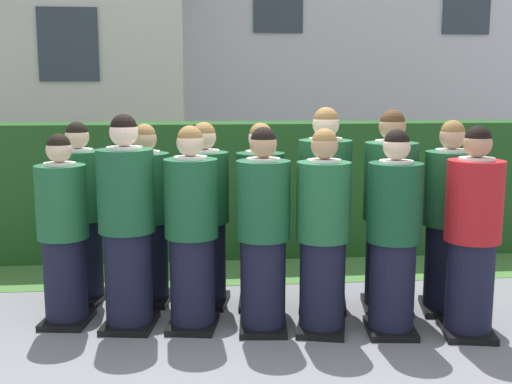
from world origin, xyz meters
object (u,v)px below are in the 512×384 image
at_px(student_rear_row_1, 147,219).
at_px(student_rear_row_3, 260,220).
at_px(student_front_row_1, 127,228).
at_px(student_front_row_3, 263,236).
at_px(student_front_row_5, 393,238).
at_px(student_rear_row_0, 81,217).
at_px(student_rear_row_5, 389,216).
at_px(student_front_row_0, 63,235).
at_px(student_rear_row_4, 324,214).
at_px(student_rear_row_2, 205,219).
at_px(student_front_row_4, 323,237).
at_px(student_in_red_blazer, 472,237).
at_px(student_front_row_2, 192,234).
at_px(student_rear_row_6, 448,222).

height_order(student_rear_row_1, student_rear_row_3, student_rear_row_3).
bearing_deg(student_front_row_1, student_front_row_3, -8.83).
bearing_deg(student_front_row_5, student_rear_row_0, 158.29).
bearing_deg(student_front_row_1, student_rear_row_5, 5.73).
height_order(student_front_row_0, student_rear_row_0, student_rear_row_0).
bearing_deg(student_rear_row_4, student_rear_row_2, 170.44).
xyz_separation_m(student_rear_row_3, student_rear_row_5, (1.07, -0.19, 0.06)).
distance_m(student_rear_row_0, student_rear_row_2, 1.11).
xyz_separation_m(student_front_row_4, student_front_row_5, (0.53, -0.08, -0.00)).
bearing_deg(student_rear_row_5, student_rear_row_2, 170.03).
bearing_deg(student_in_red_blazer, student_front_row_2, 170.59).
height_order(student_in_red_blazer, student_rear_row_0, student_in_red_blazer).
bearing_deg(student_front_row_5, student_front_row_3, 171.47).
height_order(student_front_row_2, student_in_red_blazer, student_in_red_blazer).
bearing_deg(student_front_row_3, student_rear_row_6, 10.03).
height_order(student_rear_row_4, student_rear_row_5, student_rear_row_4).
height_order(student_front_row_5, student_rear_row_1, same).
height_order(student_front_row_0, student_rear_row_5, student_rear_row_5).
distance_m(student_rear_row_3, student_rear_row_4, 0.55).
height_order(student_rear_row_0, student_rear_row_2, student_rear_row_2).
xyz_separation_m(student_in_red_blazer, student_rear_row_1, (-2.50, 0.99, -0.02)).
distance_m(student_rear_row_5, student_rear_row_6, 0.49).
relative_size(student_front_row_1, student_in_red_blazer, 1.05).
bearing_deg(student_front_row_1, student_front_row_5, -8.68).
distance_m(student_front_row_3, student_front_row_4, 0.46).
distance_m(student_front_row_0, student_front_row_5, 2.58).
bearing_deg(student_front_row_0, student_front_row_1, -13.73).
bearing_deg(student_in_red_blazer, student_front_row_3, 171.01).
xyz_separation_m(student_front_row_2, student_rear_row_4, (1.12, 0.38, 0.06)).
xyz_separation_m(student_front_row_1, student_in_red_blazer, (2.61, -0.41, -0.04)).
distance_m(student_front_row_4, student_in_red_blazer, 1.12).
bearing_deg(student_rear_row_4, student_rear_row_3, 170.67).
bearing_deg(student_front_row_1, student_front_row_4, -8.85).
bearing_deg(student_front_row_1, student_front_row_2, -6.86).
relative_size(student_front_row_3, student_front_row_5, 1.01).
bearing_deg(student_rear_row_2, student_front_row_5, -29.38).
distance_m(student_front_row_2, student_front_row_3, 0.56).
distance_m(student_front_row_0, student_front_row_4, 2.05).
distance_m(student_front_row_3, student_rear_row_1, 1.20).
relative_size(student_front_row_2, student_front_row_4, 1.01).
distance_m(student_front_row_1, student_front_row_5, 2.06).
bearing_deg(student_rear_row_3, student_front_row_5, -37.16).
height_order(student_in_red_blazer, student_rear_row_4, student_rear_row_4).
relative_size(student_front_row_1, student_front_row_2, 1.05).
relative_size(student_front_row_2, student_rear_row_0, 1.00).
xyz_separation_m(student_in_red_blazer, student_rear_row_4, (-0.99, 0.73, 0.06)).
bearing_deg(student_front_row_3, student_rear_row_3, 86.28).
bearing_deg(student_rear_row_2, student_front_row_1, -141.46).
height_order(student_front_row_4, student_rear_row_0, student_rear_row_0).
relative_size(student_rear_row_3, student_rear_row_5, 0.93).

